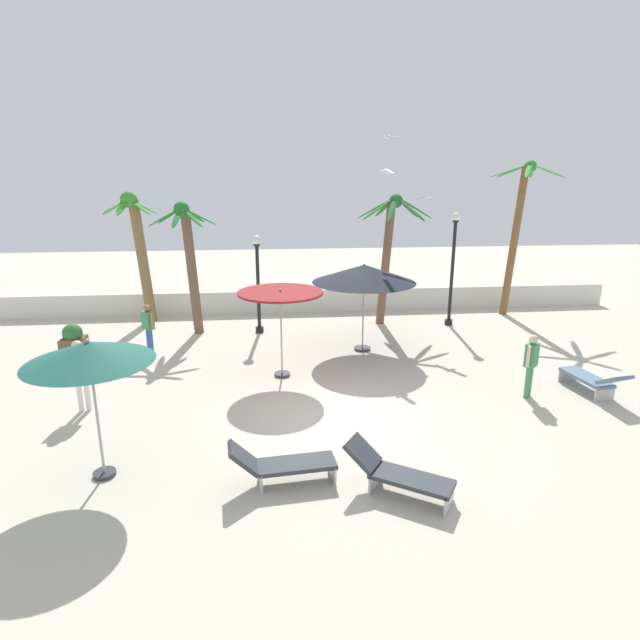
{
  "coord_description": "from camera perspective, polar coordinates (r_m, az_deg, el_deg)",
  "views": [
    {
      "loc": [
        -1.37,
        -10.29,
        5.29
      ],
      "look_at": [
        0.0,
        3.36,
        1.4
      ],
      "focal_mm": 28.58,
      "sensor_mm": 36.0,
      "label": 1
    }
  ],
  "objects": [
    {
      "name": "guest_0",
      "position": [
        13.45,
        22.56,
        -4.16
      ],
      "size": [
        0.43,
        0.42,
        1.61
      ],
      "color": "#3F8C59",
      "rests_on": "ground_plane"
    },
    {
      "name": "planter",
      "position": [
        17.76,
        -25.92,
        -1.85
      ],
      "size": [
        0.7,
        0.7,
        0.85
      ],
      "color": "brown",
      "rests_on": "ground_plane"
    },
    {
      "name": "palm_tree_2",
      "position": [
        19.86,
        -19.67,
        8.19
      ],
      "size": [
        2.03,
        2.03,
        4.79
      ],
      "color": "olive",
      "rests_on": "ground_plane"
    },
    {
      "name": "lamp_post_0",
      "position": [
        17.55,
        -6.97,
        4.73
      ],
      "size": [
        0.33,
        0.33,
        3.39
      ],
      "color": "black",
      "rests_on": "ground_plane"
    },
    {
      "name": "lamp_post_1",
      "position": [
        18.91,
        14.63,
        5.95
      ],
      "size": [
        0.3,
        0.3,
        4.07
      ],
      "color": "black",
      "rests_on": "ground_plane"
    },
    {
      "name": "patio_umbrella_2",
      "position": [
        15.54,
        4.96,
        5.17
      ],
      "size": [
        3.17,
        3.17,
        2.75
      ],
      "color": "#333338",
      "rests_on": "ground_plane"
    },
    {
      "name": "seagull_2",
      "position": [
        19.23,
        7.53,
        19.67
      ],
      "size": [
        1.2,
        0.57,
        0.14
      ],
      "color": "white"
    },
    {
      "name": "boundary_wall",
      "position": [
        20.52,
        -1.74,
        2.17
      ],
      "size": [
        25.2,
        0.3,
        0.89
      ],
      "primitive_type": "cube",
      "color": "silver",
      "rests_on": "ground_plane"
    },
    {
      "name": "ground_plane",
      "position": [
        11.65,
        1.68,
        -11.18
      ],
      "size": [
        56.0,
        56.0,
        0.0
      ],
      "primitive_type": "plane",
      "color": "beige"
    },
    {
      "name": "palm_tree_0",
      "position": [
        17.77,
        -14.49,
        7.35
      ],
      "size": [
        2.21,
        2.27,
        4.5
      ],
      "color": "brown",
      "rests_on": "ground_plane"
    },
    {
      "name": "lounge_chair_1",
      "position": [
        9.37,
        -4.23,
        -15.76
      ],
      "size": [
        1.93,
        0.74,
        0.84
      ],
      "color": "#B7B7BC",
      "rests_on": "ground_plane"
    },
    {
      "name": "palm_tree_1",
      "position": [
        18.6,
        7.75,
        8.57
      ],
      "size": [
        2.71,
        2.63,
        4.7
      ],
      "color": "brown",
      "rests_on": "ground_plane"
    },
    {
      "name": "guest_1",
      "position": [
        16.41,
        -18.67,
        -0.46
      ],
      "size": [
        0.42,
        0.44,
        1.54
      ],
      "color": "#3359B2",
      "rests_on": "ground_plane"
    },
    {
      "name": "guest_2",
      "position": [
        12.9,
        -25.29,
        -4.96
      ],
      "size": [
        0.53,
        0.36,
        1.72
      ],
      "color": "silver",
      "rests_on": "ground_plane"
    },
    {
      "name": "lounge_chair_0",
      "position": [
        9.18,
        8.71,
        -16.61
      ],
      "size": [
        1.87,
        1.49,
        0.84
      ],
      "color": "#B7B7BC",
      "rests_on": "ground_plane"
    },
    {
      "name": "patio_umbrella_0",
      "position": [
        9.55,
        -24.46,
        -3.39
      ],
      "size": [
        2.18,
        2.18,
        2.64
      ],
      "color": "#333338",
      "rests_on": "ground_plane"
    },
    {
      "name": "seagull_0",
      "position": [
        18.1,
        12.03,
        13.15
      ],
      "size": [
        0.68,
        0.95,
        0.14
      ],
      "color": "white"
    },
    {
      "name": "seagull_1",
      "position": [
        16.91,
        7.22,
        16.15
      ],
      "size": [
        0.42,
        1.14,
        0.16
      ],
      "color": "white"
    },
    {
      "name": "patio_umbrella_1",
      "position": [
        13.44,
        -4.45,
        2.55
      ],
      "size": [
        2.26,
        2.26,
        2.46
      ],
      "color": "#333338",
      "rests_on": "ground_plane"
    },
    {
      "name": "palm_tree_3",
      "position": [
        21.07,
        21.37,
        10.36
      ],
      "size": [
        3.08,
        2.87,
        5.86
      ],
      "color": "brown",
      "rests_on": "ground_plane"
    },
    {
      "name": "lounge_chair_2",
      "position": [
        14.52,
        28.29,
        -5.84
      ],
      "size": [
        0.8,
        1.92,
        0.83
      ],
      "color": "#B7B7BC",
      "rests_on": "ground_plane"
    }
  ]
}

